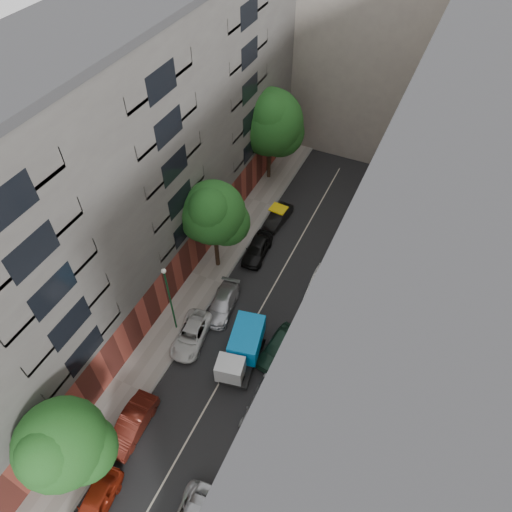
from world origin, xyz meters
The scene contains 22 objects.
ground centered at (0.00, 0.00, 0.00)m, with size 120.00×120.00×0.00m, color #4C4C49.
road_surface centered at (0.00, 0.00, 0.01)m, with size 8.00×44.00×0.02m, color black.
sidewalk_left centered at (-5.50, 0.00, 0.07)m, with size 3.00×44.00×0.15m, color gray.
sidewalk_right centered at (5.50, 0.00, 0.07)m, with size 3.00×44.00×0.15m, color gray.
building_left centered at (-11.00, 0.00, 10.00)m, with size 8.00×44.00×20.00m, color #4D4A48.
building_right centered at (11.00, 0.00, 10.00)m, with size 8.00×44.00×20.00m, color #B9A790.
building_endcap centered at (0.00, 28.00, 9.00)m, with size 18.00×12.00×18.00m, color gray.
tarp_truck centered at (0.60, -5.55, 1.31)m, with size 2.97×5.48×2.38m.
car_left_0 centered at (-2.80, -18.18, 0.72)m, with size 1.70×4.23×1.44m, color maroon.
car_left_1 centered at (-3.60, -13.40, 0.74)m, with size 1.56×4.47×1.47m, color #4F170F.
car_left_2 centered at (-3.60, -5.80, 0.64)m, with size 2.12×4.59×1.28m, color silver.
car_left_3 centered at (-2.80, -2.20, 0.66)m, with size 1.84×4.54×1.32m, color #B4B4B9.
car_left_4 centered at (-2.80, 4.42, 0.75)m, with size 1.76×4.38×1.49m, color black.
car_left_5 centered at (-2.80, 9.17, 0.65)m, with size 1.37×3.92×1.29m, color black.
car_right_1 centered at (3.60, -8.80, 0.64)m, with size 1.78×4.39×1.27m, color slate.
car_right_2 centered at (2.80, -4.07, 0.74)m, with size 1.75×4.35×1.48m, color black.
car_right_3 centered at (3.60, 2.90, 0.69)m, with size 1.47×4.20×1.38m, color silver.
tree_near centered at (-4.53, -17.11, 4.93)m, with size 5.29×5.02×7.43m.
tree_mid centered at (-5.30, 1.69, 6.03)m, with size 5.41×5.15×8.81m.
tree_far centered at (-6.30, 14.99, 6.44)m, with size 6.57×6.48×9.73m.
lamp_post centered at (-5.24, -5.39, 4.34)m, with size 0.36×0.36×6.86m.
pedestrian centered at (4.50, 6.64, 1.07)m, with size 0.67×0.44×1.84m, color black.
Camera 1 is at (8.84, -20.94, 30.08)m, focal length 32.00 mm.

